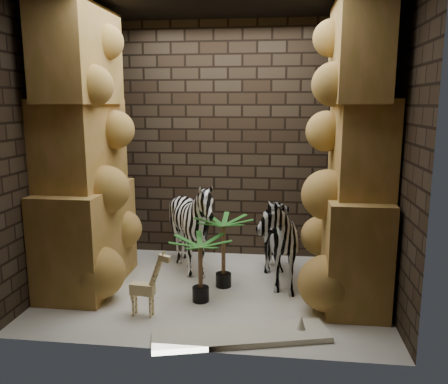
# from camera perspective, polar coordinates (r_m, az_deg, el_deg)

# --- Properties ---
(floor) EXTENTS (3.50, 3.50, 0.00)m
(floor) POSITION_cam_1_polar(r_m,az_deg,el_deg) (5.06, -1.25, -12.10)
(floor) COLOR silver
(floor) RESTS_ON ground
(wall_back) EXTENTS (3.50, 0.00, 3.50)m
(wall_back) POSITION_cam_1_polar(r_m,az_deg,el_deg) (5.92, 0.47, 6.29)
(wall_back) COLOR black
(wall_back) RESTS_ON ground
(wall_front) EXTENTS (3.50, 0.00, 3.50)m
(wall_front) POSITION_cam_1_polar(r_m,az_deg,el_deg) (3.46, -4.39, 2.90)
(wall_front) COLOR black
(wall_front) RESTS_ON ground
(wall_left) EXTENTS (0.00, 3.00, 3.00)m
(wall_left) POSITION_cam_1_polar(r_m,az_deg,el_deg) (5.24, -20.71, 4.97)
(wall_left) COLOR black
(wall_left) RESTS_ON ground
(wall_right) EXTENTS (0.00, 3.00, 3.00)m
(wall_right) POSITION_cam_1_polar(r_m,az_deg,el_deg) (4.75, 20.10, 4.46)
(wall_right) COLOR black
(wall_right) RESTS_ON ground
(rock_pillar_left) EXTENTS (0.68, 1.30, 3.00)m
(rock_pillar_left) POSITION_cam_1_polar(r_m,az_deg,el_deg) (5.08, -17.20, 5.02)
(rock_pillar_left) COLOR tan
(rock_pillar_left) RESTS_ON floor
(rock_pillar_right) EXTENTS (0.58, 1.25, 3.00)m
(rock_pillar_right) POSITION_cam_1_polar(r_m,az_deg,el_deg) (4.69, 16.16, 4.62)
(rock_pillar_right) COLOR tan
(rock_pillar_right) RESTS_ON floor
(zebra_right) EXTENTS (0.83, 1.17, 1.26)m
(zebra_right) POSITION_cam_1_polar(r_m,az_deg,el_deg) (5.09, 5.79, -4.54)
(zebra_right) COLOR white
(zebra_right) RESTS_ON floor
(zebra_left) EXTENTS (1.16, 1.33, 1.04)m
(zebra_left) POSITION_cam_1_polar(r_m,az_deg,el_deg) (5.39, -3.95, -4.83)
(zebra_left) COLOR white
(zebra_left) RESTS_ON floor
(giraffe_toy) EXTENTS (0.36, 0.15, 0.67)m
(giraffe_toy) POSITION_cam_1_polar(r_m,az_deg,el_deg) (4.45, -10.14, -10.94)
(giraffe_toy) COLOR #F6E199
(giraffe_toy) RESTS_ON floor
(palm_front) EXTENTS (0.36, 0.36, 0.80)m
(palm_front) POSITION_cam_1_polar(r_m,az_deg,el_deg) (5.02, -0.07, -7.44)
(palm_front) COLOR #25531D
(palm_front) RESTS_ON floor
(palm_back) EXTENTS (0.36, 0.36, 0.68)m
(palm_back) POSITION_cam_1_polar(r_m,az_deg,el_deg) (4.69, -2.95, -9.57)
(palm_back) COLOR #25531D
(palm_back) RESTS_ON floor
(surfboard) EXTENTS (1.56, 0.75, 0.05)m
(surfboard) POSITION_cam_1_polar(r_m,az_deg,el_deg) (4.12, 2.13, -17.41)
(surfboard) COLOR beige
(surfboard) RESTS_ON floor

